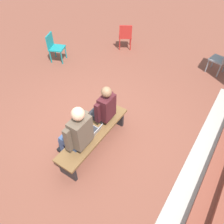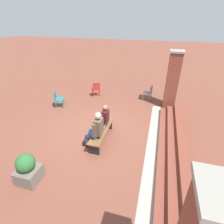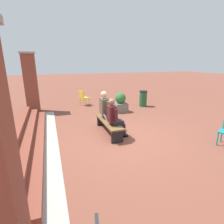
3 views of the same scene
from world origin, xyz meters
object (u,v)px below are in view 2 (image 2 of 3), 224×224
at_px(laptop, 101,130).
at_px(plastic_chair_by_pillar, 149,92).
at_px(person_adult, 96,129).
at_px(plastic_chair_near_bench_left, 58,98).
at_px(plastic_chair_far_right, 96,88).
at_px(bench, 101,132).
at_px(planter, 27,169).
at_px(person_student, 103,119).

height_order(laptop, plastic_chair_by_pillar, plastic_chair_by_pillar).
xyz_separation_m(person_adult, plastic_chair_near_bench_left, (-2.41, -2.95, -0.26)).
relative_size(plastic_chair_far_right, plastic_chair_near_bench_left, 1.00).
xyz_separation_m(bench, plastic_chair_near_bench_left, (-2.03, -3.02, 0.13)).
relative_size(bench, person_adult, 1.28).
distance_m(bench, planter, 2.71).
xyz_separation_m(person_adult, planter, (1.94, -1.32, -0.31)).
height_order(person_adult, laptop, person_adult).
relative_size(bench, plastic_chair_by_pillar, 2.14).
bearing_deg(plastic_chair_by_pillar, laptop, -18.44).
relative_size(person_student, laptop, 4.05).
bearing_deg(plastic_chair_near_bench_left, plastic_chair_by_pillar, 115.05).
xyz_separation_m(plastic_chair_far_right, plastic_chair_near_bench_left, (1.83, -1.41, 0.00)).
bearing_deg(plastic_chair_by_pillar, person_adult, -18.05).
relative_size(plastic_chair_by_pillar, planter, 0.89).
xyz_separation_m(laptop, planter, (2.29, -1.41, -0.06)).
bearing_deg(planter, bench, 148.97).
height_order(person_adult, plastic_chair_far_right, person_adult).
xyz_separation_m(person_student, plastic_chair_by_pillar, (-3.69, 1.45, -0.22)).
distance_m(person_adult, plastic_chair_by_pillar, 4.71).
xyz_separation_m(person_adult, laptop, (-0.35, 0.08, -0.24)).
relative_size(plastic_chair_by_pillar, plastic_chair_near_bench_left, 1.00).
height_order(plastic_chair_far_right, planter, planter).
bearing_deg(person_adult, bench, 169.37).
distance_m(laptop, planter, 2.69).
height_order(bench, plastic_chair_by_pillar, plastic_chair_by_pillar).
bearing_deg(person_adult, person_student, 179.53).
bearing_deg(person_student, planter, -26.06).
height_order(person_student, planter, person_student).
height_order(bench, plastic_chair_far_right, plastic_chair_far_right).
bearing_deg(bench, planter, -31.03).
xyz_separation_m(person_student, person_adult, (0.78, -0.01, 0.04)).
xyz_separation_m(laptop, plastic_chair_near_bench_left, (-2.06, -3.03, -0.02)).
xyz_separation_m(bench, person_adult, (0.38, -0.07, 0.39)).
bearing_deg(plastic_chair_by_pillar, planter, -23.45).
height_order(person_adult, planter, person_adult).
relative_size(laptop, plastic_chair_far_right, 0.38).
xyz_separation_m(plastic_chair_near_bench_left, planter, (4.35, 1.62, -0.04)).
bearing_deg(laptop, person_adult, -13.35).
distance_m(plastic_chair_far_right, planter, 6.18).
height_order(person_student, plastic_chair_by_pillar, person_student).
height_order(bench, planter, planter).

